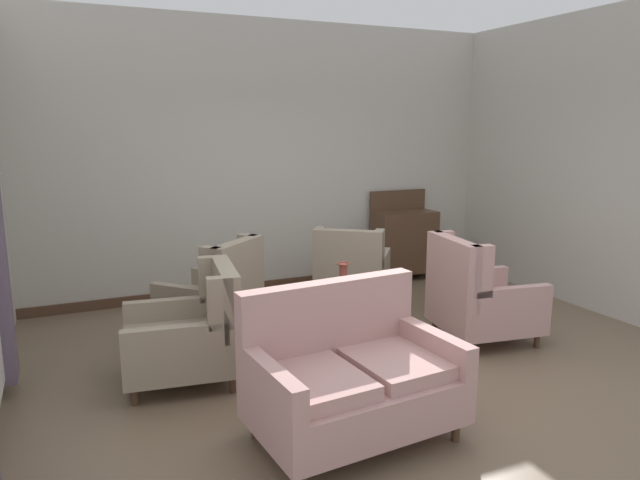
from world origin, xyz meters
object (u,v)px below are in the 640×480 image
(armchair_foreground_right, at_px, (477,299))
(porcelain_vase, at_px, (343,283))
(armchair_near_sideboard, at_px, (217,295))
(settee, at_px, (351,378))
(armchair_near_window, at_px, (190,334))
(side_table, at_px, (459,275))
(sideboard, at_px, (404,241))
(armchair_beside_settee, at_px, (352,273))
(coffee_table, at_px, (343,307))

(armchair_foreground_right, bearing_deg, porcelain_vase, 83.34)
(armchair_foreground_right, height_order, armchair_near_sideboard, armchair_foreground_right)
(porcelain_vase, distance_m, settee, 1.60)
(porcelain_vase, xyz_separation_m, armchair_near_window, (-1.47, -0.10, -0.25))
(side_table, relative_size, sideboard, 0.54)
(armchair_beside_settee, xyz_separation_m, armchair_foreground_right, (0.63, -1.48, 0.02))
(sideboard, bearing_deg, side_table, -95.90)
(porcelain_vase, distance_m, side_table, 1.89)
(sideboard, bearing_deg, porcelain_vase, -134.03)
(armchair_near_sideboard, bearing_deg, armchair_beside_settee, 146.78)
(settee, distance_m, armchair_near_sideboard, 2.34)
(armchair_foreground_right, distance_m, armchair_near_sideboard, 2.62)
(settee, bearing_deg, armchair_foreground_right, 24.38)
(armchair_beside_settee, distance_m, armchair_foreground_right, 1.61)
(side_table, xyz_separation_m, sideboard, (0.15, 1.43, 0.13))
(armchair_near_window, relative_size, side_table, 1.53)
(armchair_beside_settee, distance_m, armchair_near_sideboard, 1.70)
(armchair_beside_settee, bearing_deg, armchair_near_window, 67.08)
(coffee_table, bearing_deg, settee, -114.29)
(armchair_beside_settee, bearing_deg, armchair_near_sideboard, 46.13)
(armchair_foreground_right, relative_size, side_table, 1.60)
(armchair_beside_settee, height_order, sideboard, sideboard)
(side_table, bearing_deg, sideboard, 84.10)
(porcelain_vase, distance_m, armchair_foreground_right, 1.38)
(armchair_beside_settee, relative_size, armchair_near_window, 1.17)
(coffee_table, bearing_deg, side_table, 18.44)
(settee, bearing_deg, armchair_near_sideboard, 93.72)
(porcelain_vase, bearing_deg, coffee_table, -119.94)
(armchair_near_window, xyz_separation_m, sideboard, (3.40, 2.10, 0.13))
(armchair_beside_settee, relative_size, armchair_near_sideboard, 1.02)
(porcelain_vase, relative_size, armchair_near_window, 0.33)
(armchair_beside_settee, height_order, armchair_foreground_right, armchair_foreground_right)
(porcelain_vase, height_order, armchair_beside_settee, armchair_beside_settee)
(coffee_table, distance_m, side_table, 1.90)
(settee, xyz_separation_m, sideboard, (2.59, 3.44, 0.12))
(settee, bearing_deg, sideboard, 48.29)
(settee, height_order, sideboard, sideboard)
(coffee_table, height_order, armchair_near_sideboard, armchair_near_sideboard)
(coffee_table, relative_size, armchair_near_sideboard, 0.77)
(coffee_table, distance_m, porcelain_vase, 0.23)
(armchair_foreground_right, xyz_separation_m, armchair_near_window, (-2.79, 0.24, -0.03))
(side_table, distance_m, sideboard, 1.44)
(armchair_beside_settee, xyz_separation_m, armchair_near_sideboard, (-1.68, -0.26, 0.01))
(porcelain_vase, height_order, armchair_near_sideboard, armchair_near_sideboard)
(armchair_beside_settee, xyz_separation_m, side_table, (1.10, -0.57, -0.01))
(coffee_table, height_order, side_table, side_table)
(coffee_table, xyz_separation_m, armchair_beside_settee, (0.70, 1.17, -0.01))
(armchair_near_sideboard, height_order, sideboard, sideboard)
(sideboard, bearing_deg, coffee_table, -133.84)
(side_table, bearing_deg, porcelain_vase, -162.37)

